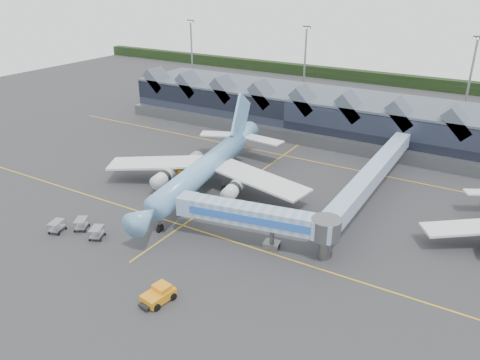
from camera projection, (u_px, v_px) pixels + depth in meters
The scene contains 10 objects.
ground at pixel (211, 206), 79.90m from camera, with size 260.00×260.00×0.00m, color #2C2C2F.
taxi_stripes at pixel (241, 185), 87.74m from camera, with size 120.00×60.00×0.01m.
tree_line_far at pixel (386, 79), 165.27m from camera, with size 260.00×4.00×4.00m, color black.
terminal at pixel (300, 110), 117.40m from camera, with size 90.00×22.25×12.52m.
light_masts at pixel (425, 80), 114.16m from camera, with size 132.40×42.56×22.45m.
main_airliner at pixel (207, 167), 84.50m from camera, with size 39.12×45.45×14.63m.
jet_bridge at pixel (266, 219), 66.29m from camera, with size 24.06×7.55×6.19m.
fuel_truck at pixel (188, 166), 91.19m from camera, with size 4.56×10.65×3.54m.
pushback_tug at pixel (159, 295), 56.44m from camera, with size 3.32×4.69×1.95m.
baggage_carts at pixel (78, 227), 71.10m from camera, with size 9.06×5.37×1.76m.
Camera 1 is at (40.87, -58.53, 36.49)m, focal length 35.00 mm.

